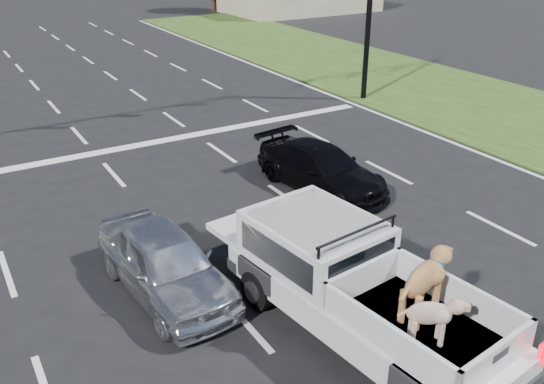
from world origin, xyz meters
The scene contains 6 objects.
ground centered at (0.00, 0.00, 0.00)m, with size 160.00×160.00×0.00m, color black.
road_markings centered at (0.00, 6.56, 0.01)m, with size 17.75×60.00×0.01m.
grass_shoulder_right centered at (13.00, 6.00, 0.03)m, with size 8.00×60.00×0.06m, color #233F13.
pickup_truck centered at (-0.20, -1.22, 0.97)m, with size 2.59×5.68×2.06m.
silver_sedan centered at (-2.60, 1.65, 0.67)m, with size 1.58×3.94×1.34m, color silver.
black_coupe centered at (2.86, 4.09, 0.61)m, with size 1.71×4.21×1.22m, color black.
Camera 1 is at (-5.73, -7.61, 6.65)m, focal length 38.00 mm.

